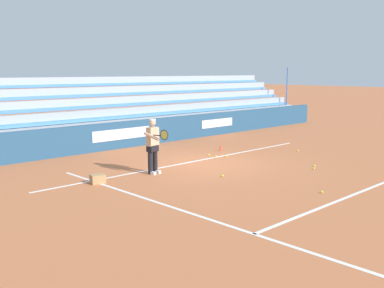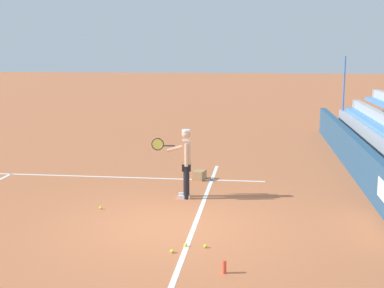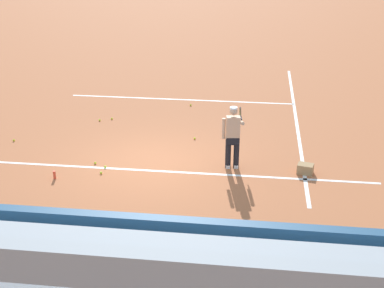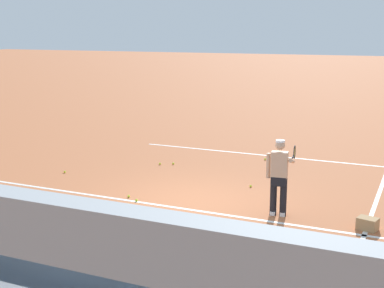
# 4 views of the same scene
# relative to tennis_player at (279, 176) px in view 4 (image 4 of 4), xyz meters

# --- Properties ---
(ground_plane) EXTENTS (160.00, 160.00, 0.00)m
(ground_plane) POSITION_rel_tennis_player_xyz_m (-2.20, 0.01, -0.89)
(ground_plane) COLOR #B7663D
(court_baseline_white) EXTENTS (12.00, 0.10, 0.01)m
(court_baseline_white) POSITION_rel_tennis_player_xyz_m (-2.20, -0.49, -0.89)
(court_baseline_white) COLOR white
(court_baseline_white) RESTS_ON ground
(court_sideline_white) EXTENTS (0.10, 12.00, 0.01)m
(court_sideline_white) POSITION_rel_tennis_player_xyz_m (1.91, 4.01, -0.89)
(court_sideline_white) COLOR white
(court_sideline_white) RESTS_ON ground
(court_service_line_white) EXTENTS (8.22, 0.10, 0.01)m
(court_service_line_white) POSITION_rel_tennis_player_xyz_m (-2.20, 5.51, -0.89)
(court_service_line_white) COLOR white
(court_service_line_white) RESTS_ON ground
(back_wall_sponsor_board) EXTENTS (27.61, 0.25, 1.10)m
(back_wall_sponsor_board) POSITION_rel_tennis_player_xyz_m (-2.21, -4.62, -0.34)
(back_wall_sponsor_board) COLOR navy
(back_wall_sponsor_board) RESTS_ON ground
(tennis_player) EXTENTS (0.59, 1.03, 1.71)m
(tennis_player) POSITION_rel_tennis_player_xyz_m (0.00, 0.00, 0.00)
(tennis_player) COLOR black
(tennis_player) RESTS_ON ground
(ball_box_cardboard) EXTENTS (0.46, 0.39, 0.26)m
(ball_box_cardboard) POSITION_rel_tennis_player_xyz_m (1.93, -0.13, -0.76)
(ball_box_cardboard) COLOR #A87F51
(ball_box_cardboard) RESTS_ON ground
(tennis_ball_near_player) EXTENTS (0.07, 0.07, 0.07)m
(tennis_ball_near_player) POSITION_rel_tennis_player_xyz_m (-4.53, 2.97, -0.86)
(tennis_ball_near_player) COLOR #CCE533
(tennis_ball_near_player) RESTS_ON ground
(tennis_ball_on_baseline) EXTENTS (0.07, 0.07, 0.07)m
(tennis_ball_on_baseline) POSITION_rel_tennis_player_xyz_m (-4.17, 3.16, -0.86)
(tennis_ball_on_baseline) COLOR #CCE533
(tennis_ball_on_baseline) RESTS_ON ground
(tennis_ball_stray_back) EXTENTS (0.07, 0.07, 0.07)m
(tennis_ball_stray_back) POSITION_rel_tennis_player_xyz_m (-6.61, 0.97, -0.86)
(tennis_ball_stray_back) COLOR #CCE533
(tennis_ball_stray_back) RESTS_ON ground
(tennis_ball_midcourt) EXTENTS (0.07, 0.07, 0.07)m
(tennis_ball_midcourt) POSITION_rel_tennis_player_xyz_m (-1.24, 1.81, -0.86)
(tennis_ball_midcourt) COLOR #CCE533
(tennis_ball_midcourt) RESTS_ON ground
(tennis_ball_by_box) EXTENTS (0.07, 0.07, 0.07)m
(tennis_ball_by_box) POSITION_rel_tennis_player_xyz_m (-3.71, -0.27, -0.86)
(tennis_ball_by_box) COLOR #CCE533
(tennis_ball_by_box) RESTS_ON ground
(tennis_ball_toward_net) EXTENTS (0.07, 0.07, 0.07)m
(tennis_ball_toward_net) POSITION_rel_tennis_player_xyz_m (-1.75, 4.87, -0.86)
(tennis_ball_toward_net) COLOR #CCE533
(tennis_ball_toward_net) RESTS_ON ground
(tennis_ball_far_right) EXTENTS (0.07, 0.07, 0.07)m
(tennis_ball_far_right) POSITION_rel_tennis_player_xyz_m (-3.39, -0.85, -0.86)
(tennis_ball_far_right) COLOR #CCE533
(tennis_ball_far_right) RESTS_ON ground
(tennis_ball_far_left) EXTENTS (0.07, 0.07, 0.07)m
(tennis_ball_far_left) POSITION_rel_tennis_player_xyz_m (-3.38, -0.47, -0.86)
(tennis_ball_far_left) COLOR #CCE533
(tennis_ball_far_left) RESTS_ON ground
(water_bottle) EXTENTS (0.07, 0.07, 0.22)m
(water_bottle) POSITION_rel_tennis_player_xyz_m (-4.49, -1.27, -0.78)
(water_bottle) COLOR #EA4C33
(water_bottle) RESTS_ON ground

